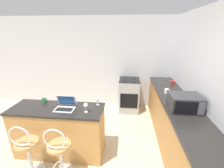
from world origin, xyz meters
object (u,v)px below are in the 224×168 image
Objects in this scene: bar_stool_near at (28,153)px; bar_stool_far at (60,156)px; microwave at (185,103)px; wine_glass_tall at (98,99)px; mug_green at (44,100)px; mug_white at (167,91)px; wine_glass_short at (86,106)px; laptop at (65,105)px; stove_range at (129,95)px; mug_red at (173,83)px.

bar_stool_near is 0.50m from bar_stool_far.
microwave reaches higher than bar_stool_far.
wine_glass_tall reaches higher than mug_green.
microwave reaches higher than mug_green.
bar_stool_far is 9.70× the size of mug_white.
microwave is at bearing 8.66° from wine_glass_short.
bar_stool_far is 1.98× the size of microwave.
mug_green reaches higher than bar_stool_near.
stove_range is at bearing 57.78° from laptop.
mug_white is at bearing -49.24° from stove_range.
wine_glass_tall reaches higher than stove_range.
mug_green and mug_red have the same top height.
mug_red is at bearing 41.11° from wine_glass_short.
mug_green is (-2.49, 0.03, -0.09)m from microwave.
mug_green is (-1.02, 0.00, -0.06)m from wine_glass_tall.
mug_red is at bearing 44.29° from bar_stool_far.
wine_glass_tall is 1.51m from mug_white.
mug_white is 1.03× the size of mug_red.
bar_stool_far is at bearing -159.39° from microwave.
laptop reaches higher than wine_glass_short.
wine_glass_tall reaches higher than mug_red.
mug_green is at bearing 95.95° from bar_stool_near.
laptop is (0.41, 0.56, 0.54)m from bar_stool_near.
mug_red is (1.80, 1.57, -0.07)m from wine_glass_short.
microwave is 2.49m from mug_green.
stove_range is at bearing 69.65° from wine_glass_tall.
wine_glass_tall is at bearing -153.65° from mug_white.
bar_stool_far is 2.35m from mug_white.
stove_range is at bearing 165.40° from mug_red.
stove_range is 2.07m from wine_glass_short.
laptop is (-0.09, 0.56, 0.54)m from bar_stool_far.
stove_range is (1.02, 2.32, 0.01)m from bar_stool_far.
microwave is (1.91, 0.72, 0.62)m from bar_stool_far.
laptop is 0.35× the size of stove_range.
mug_red is at bearing 34.15° from laptop.
wine_glass_short is at bearing -147.65° from mug_white.
wine_glass_short is at bearing 58.04° from bar_stool_far.
mug_white is (1.88, 0.86, -0.00)m from laptop.
wine_glass_short is at bearing -171.34° from microwave.
wine_glass_tall is (0.44, 0.75, 0.59)m from bar_stool_far.
mug_red is at bearing -14.60° from stove_range.
laptop is at bearing 53.66° from bar_stool_near.
wine_glass_tall reaches higher than bar_stool_far.
stove_range is 10.20× the size of mug_green.
microwave is at bearing 16.59° from bar_stool_near.
bar_stool_near is at bearing -141.37° from wine_glass_tall.
microwave is 3.11× the size of wine_glass_short.
microwave is (2.41, 0.72, 0.62)m from bar_stool_near.
mug_red is (1.65, 1.29, -0.06)m from wine_glass_tall.
stove_range is (1.11, 1.76, -0.52)m from laptop.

